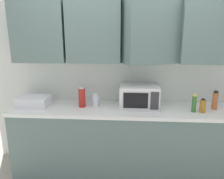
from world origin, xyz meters
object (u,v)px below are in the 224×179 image
at_px(bottle_red_sauce, 82,97).
at_px(bottle_spice_jar, 215,100).
at_px(bottle_green_oil, 194,103).
at_px(bottle_amber_vinegar, 203,106).
at_px(bottle_clear_tall, 96,100).
at_px(dish_rack, 34,101).
at_px(microwave, 139,96).

bearing_deg(bottle_red_sauce, bottle_spice_jar, 1.07).
xyz_separation_m(bottle_green_oil, bottle_amber_vinegar, (0.10, -0.01, -0.02)).
bearing_deg(bottle_amber_vinegar, bottle_green_oil, 172.38).
bearing_deg(bottle_spice_jar, bottle_clear_tall, 179.72).
bearing_deg(dish_rack, bottle_green_oil, -2.42).
bearing_deg(bottle_spice_jar, bottle_red_sauce, -178.93).
bearing_deg(bottle_spice_jar, dish_rack, -179.21).
bearing_deg(microwave, bottle_red_sauce, -176.10).
distance_m(dish_rack, bottle_red_sauce, 0.63).
bearing_deg(bottle_green_oil, bottle_red_sauce, 176.45).
bearing_deg(bottle_clear_tall, bottle_red_sauce, -167.16).
bearing_deg(dish_rack, bottle_red_sauce, 0.05).
relative_size(dish_rack, bottle_green_oil, 1.77).
xyz_separation_m(dish_rack, bottle_red_sauce, (0.62, 0.00, 0.06)).
relative_size(dish_rack, bottle_spice_jar, 1.65).
xyz_separation_m(microwave, dish_rack, (-1.33, -0.05, -0.08)).
bearing_deg(bottle_amber_vinegar, bottle_red_sauce, 176.17).
bearing_deg(bottle_spice_jar, microwave, 178.88).
xyz_separation_m(bottle_red_sauce, bottle_green_oil, (1.35, -0.08, -0.02)).
xyz_separation_m(microwave, bottle_green_oil, (0.64, -0.13, -0.04)).
distance_m(bottle_red_sauce, bottle_clear_tall, 0.18).
xyz_separation_m(microwave, bottle_red_sauce, (-0.71, -0.05, -0.02)).
distance_m(microwave, bottle_red_sauce, 0.71).
distance_m(bottle_red_sauce, bottle_green_oil, 1.35).
relative_size(dish_rack, bottle_red_sauce, 1.48).
height_order(bottle_red_sauce, bottle_spice_jar, bottle_red_sauce).
xyz_separation_m(bottle_spice_jar, bottle_clear_tall, (-1.47, 0.01, -0.03)).
distance_m(bottle_spice_jar, bottle_green_oil, 0.30).
xyz_separation_m(bottle_spice_jar, bottle_green_oil, (-0.28, -0.11, -0.01)).
bearing_deg(bottle_red_sauce, bottle_green_oil, -3.55).
height_order(bottle_red_sauce, bottle_clear_tall, bottle_red_sauce).
height_order(bottle_green_oil, bottle_clear_tall, bottle_green_oil).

